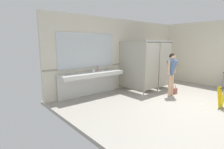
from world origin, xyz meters
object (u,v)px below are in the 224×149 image
at_px(person_standing, 172,69).
at_px(soap_dispenser, 98,69).
at_px(paper_cup, 93,71).
at_px(handbag, 174,91).
at_px(wet_floor_sign, 222,97).

bearing_deg(person_standing, soap_dispenser, 133.66).
bearing_deg(paper_cup, handbag, -33.04).
height_order(handbag, soap_dispenser, soap_dispenser).
height_order(person_standing, soap_dispenser, person_standing).
height_order(handbag, paper_cup, paper_cup).
relative_size(handbag, wet_floor_sign, 0.54).
xyz_separation_m(handbag, paper_cup, (-2.59, 1.68, 0.82)).
bearing_deg(handbag, paper_cup, 146.96).
distance_m(soap_dispenser, wet_floor_sign, 4.16).
height_order(soap_dispenser, paper_cup, soap_dispenser).
height_order(paper_cup, wet_floor_sign, paper_cup).
bearing_deg(paper_cup, wet_floor_sign, -56.92).
distance_m(person_standing, soap_dispenser, 2.72).
bearing_deg(soap_dispenser, person_standing, -46.34).
bearing_deg(paper_cup, soap_dispenser, 31.70).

